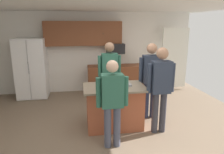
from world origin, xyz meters
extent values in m
plane|color=#7F6B56|center=(0.00, 0.00, 0.00)|extent=(7.04, 7.04, 0.00)
plane|color=white|center=(0.00, 0.00, 2.60)|extent=(7.04, 7.04, 0.00)
cube|color=white|center=(0.00, 2.80, 1.30)|extent=(6.40, 0.10, 2.60)
cube|color=white|center=(2.60, 2.40, 1.10)|extent=(0.90, 0.06, 2.00)
cube|color=brown|center=(-0.40, 2.60, 1.92)|extent=(2.40, 0.35, 0.75)
sphere|color=#4C3823|center=(0.20, 2.41, 1.93)|extent=(0.04, 0.04, 0.04)
cube|color=brown|center=(0.60, 2.48, 0.45)|extent=(1.80, 0.60, 0.90)
sphere|color=#4C3823|center=(1.05, 2.17, 0.45)|extent=(0.04, 0.04, 0.04)
cube|color=white|center=(-2.00, 2.40, 0.91)|extent=(0.88, 0.70, 1.81)
cube|color=white|center=(-2.22, 2.03, 0.91)|extent=(0.41, 0.04, 1.73)
cube|color=white|center=(-1.78, 2.03, 0.91)|extent=(0.41, 0.04, 1.73)
cylinder|color=#B2B2B7|center=(-2.00, 2.00, 1.00)|extent=(0.02, 0.02, 0.35)
cube|color=black|center=(0.60, 2.50, 1.45)|extent=(0.56, 0.40, 0.32)
cube|color=#AD5638|center=(0.15, 0.07, 0.44)|extent=(1.17, 0.70, 0.88)
cube|color=gray|center=(0.15, 0.07, 0.90)|extent=(1.31, 0.84, 0.04)
cylinder|color=tan|center=(0.08, 0.84, 0.43)|extent=(0.13, 0.13, 0.87)
cylinder|color=tan|center=(0.25, 0.84, 0.43)|extent=(0.13, 0.13, 0.87)
cube|color=#2D6651|center=(0.17, 0.84, 1.19)|extent=(0.38, 0.22, 0.65)
sphere|color=#8C664C|center=(0.17, 0.84, 1.67)|extent=(0.24, 0.24, 0.24)
cylinder|color=#2D6651|center=(-0.07, 0.84, 1.18)|extent=(0.09, 0.09, 0.59)
cylinder|color=#2D6651|center=(0.41, 0.84, 1.18)|extent=(0.09, 0.09, 0.59)
cylinder|color=#4C5166|center=(-0.10, -0.69, 0.39)|extent=(0.13, 0.13, 0.78)
cylinder|color=#4C5166|center=(0.07, -0.69, 0.39)|extent=(0.13, 0.13, 0.78)
cube|color=#2D6651|center=(-0.01, -0.69, 1.07)|extent=(0.38, 0.22, 0.59)
sphere|color=beige|center=(-0.01, -0.69, 1.50)|extent=(0.21, 0.21, 0.21)
cylinder|color=#2D6651|center=(-0.25, -0.69, 1.05)|extent=(0.09, 0.09, 0.53)
cylinder|color=#2D6651|center=(0.23, -0.69, 1.05)|extent=(0.09, 0.09, 0.53)
cylinder|color=#232D4C|center=(0.98, 0.39, 0.43)|extent=(0.13, 0.13, 0.87)
cylinder|color=#232D4C|center=(1.15, 0.39, 0.43)|extent=(0.13, 0.13, 0.87)
cube|color=#2D384C|center=(1.07, 0.39, 1.19)|extent=(0.38, 0.22, 0.65)
sphere|color=tan|center=(1.07, 0.39, 1.67)|extent=(0.24, 0.24, 0.24)
cylinder|color=#2D384C|center=(0.83, 0.39, 1.18)|extent=(0.09, 0.09, 0.59)
cylinder|color=#2D384C|center=(1.31, 0.39, 1.18)|extent=(0.09, 0.09, 0.59)
cylinder|color=#383842|center=(0.94, -0.31, 0.43)|extent=(0.13, 0.13, 0.86)
cylinder|color=#383842|center=(1.11, -0.31, 0.43)|extent=(0.13, 0.13, 0.86)
cube|color=#2D384C|center=(1.02, -0.31, 1.18)|extent=(0.38, 0.22, 0.64)
sphere|color=tan|center=(1.02, -0.31, 1.65)|extent=(0.23, 0.23, 0.23)
cylinder|color=#2D384C|center=(0.78, -0.31, 1.16)|extent=(0.09, 0.09, 0.58)
cylinder|color=#2D384C|center=(1.26, -0.31, 1.16)|extent=(0.09, 0.09, 0.58)
cylinder|color=black|center=(-0.18, 0.33, 1.00)|extent=(0.07, 0.07, 0.16)
cylinder|color=black|center=(-0.09, 0.14, 1.00)|extent=(0.07, 0.07, 0.15)
cylinder|color=black|center=(-0.20, -0.08, 0.99)|extent=(0.08, 0.08, 0.15)
cube|color=#B7B7BC|center=(0.30, 0.13, 0.93)|extent=(0.44, 0.30, 0.02)
cube|color=#A8A8AD|center=(0.30, 0.13, 0.95)|extent=(0.44, 0.30, 0.02)
camera|label=1|loc=(-0.55, -4.03, 2.17)|focal=32.95mm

